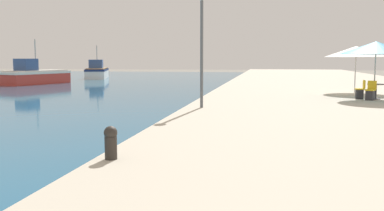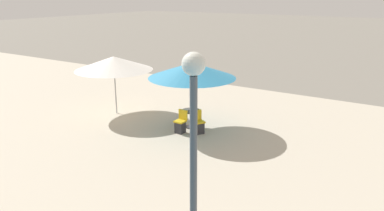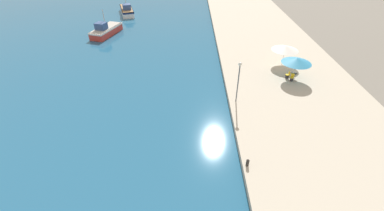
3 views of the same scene
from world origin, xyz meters
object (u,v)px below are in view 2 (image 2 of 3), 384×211
(cafe_table, at_px, (191,115))
(cafe_chair_left, at_px, (181,125))
(cafe_umbrella_pink, at_px, (192,70))
(lamppost, at_px, (193,145))
(cafe_umbrella_white, at_px, (114,63))
(cafe_chair_right, at_px, (199,125))

(cafe_table, relative_size, cafe_chair_left, 0.88)
(cafe_umbrella_pink, bearing_deg, lamppost, -147.32)
(cafe_table, relative_size, lamppost, 0.18)
(cafe_umbrella_white, bearing_deg, cafe_chair_right, -91.86)
(cafe_umbrella_pink, xyz_separation_m, cafe_chair_left, (-0.61, 0.15, -2.13))
(cafe_umbrella_white, relative_size, cafe_chair_left, 3.84)
(cafe_chair_right, relative_size, lamppost, 0.20)
(cafe_umbrella_pink, xyz_separation_m, lamppost, (-7.63, -4.90, 0.64))
(cafe_umbrella_pink, distance_m, cafe_table, 1.93)
(cafe_chair_right, distance_m, lamppost, 9.02)
(cafe_umbrella_white, xyz_separation_m, cafe_table, (0.23, -3.95, -1.81))
(cafe_umbrella_white, relative_size, lamppost, 0.77)
(cafe_chair_left, bearing_deg, cafe_chair_right, -150.01)
(cafe_umbrella_white, height_order, cafe_table, cafe_umbrella_white)
(cafe_chair_left, bearing_deg, cafe_umbrella_pink, -102.35)
(cafe_table, height_order, cafe_chair_left, cafe_chair_left)
(lamppost, bearing_deg, cafe_umbrella_white, 50.09)
(cafe_table, height_order, lamppost, lamppost)
(cafe_chair_right, bearing_deg, cafe_umbrella_white, -59.94)
(lamppost, bearing_deg, cafe_umbrella_pink, 32.68)
(cafe_umbrella_pink, height_order, cafe_umbrella_white, cafe_umbrella_pink)
(cafe_umbrella_pink, relative_size, lamppost, 0.76)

